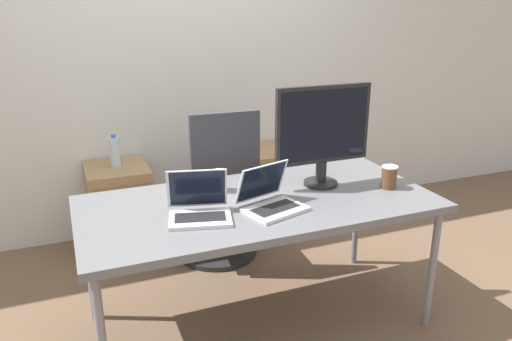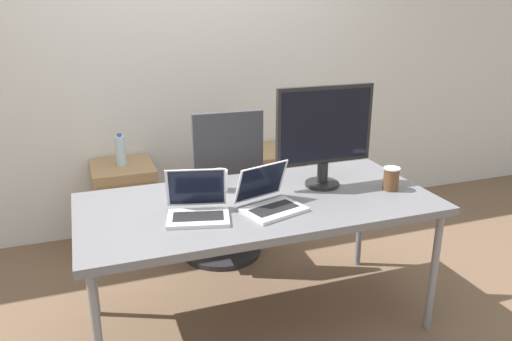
# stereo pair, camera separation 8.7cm
# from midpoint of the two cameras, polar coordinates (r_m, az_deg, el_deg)

# --- Properties ---
(ground_plane) EXTENTS (14.00, 14.00, 0.00)m
(ground_plane) POSITION_cam_midpoint_polar(r_m,az_deg,el_deg) (2.95, 1.18, -16.77)
(ground_plane) COLOR brown
(wall_back) EXTENTS (10.00, 0.05, 2.60)m
(wall_back) POSITION_cam_midpoint_polar(r_m,az_deg,el_deg) (3.83, -6.73, 12.50)
(wall_back) COLOR silver
(wall_back) RESTS_ON ground_plane
(desk) EXTENTS (1.83, 0.86, 0.74)m
(desk) POSITION_cam_midpoint_polar(r_m,az_deg,el_deg) (2.61, 1.28, -4.34)
(desk) COLOR slate
(desk) RESTS_ON ground_plane
(office_chair) EXTENTS (0.56, 0.57, 1.08)m
(office_chair) POSITION_cam_midpoint_polar(r_m,az_deg,el_deg) (3.41, -3.09, -3.79)
(office_chair) COLOR #232326
(office_chair) RESTS_ON ground_plane
(cabinet_left) EXTENTS (0.42, 0.47, 0.62)m
(cabinet_left) POSITION_cam_midpoint_polar(r_m,az_deg,el_deg) (3.72, -14.03, -3.93)
(cabinet_left) COLOR #99754C
(cabinet_left) RESTS_ON ground_plane
(cabinet_right) EXTENTS (0.42, 0.47, 0.62)m
(cabinet_right) POSITION_cam_midpoint_polar(r_m,az_deg,el_deg) (3.96, 2.14, -1.93)
(cabinet_right) COLOR #99754C
(cabinet_right) RESTS_ON ground_plane
(water_bottle) EXTENTS (0.07, 0.07, 0.23)m
(water_bottle) POSITION_cam_midpoint_polar(r_m,az_deg,el_deg) (3.59, -14.55, 2.22)
(water_bottle) COLOR silver
(water_bottle) RESTS_ON cabinet_left
(laptop_left) EXTENTS (0.33, 0.31, 0.22)m
(laptop_left) POSITION_cam_midpoint_polar(r_m,az_deg,el_deg) (2.40, -5.67, -4.21)
(laptop_left) COLOR silver
(laptop_left) RESTS_ON desk
(laptop_right) EXTENTS (0.34, 0.35, 0.21)m
(laptop_right) POSITION_cam_midpoint_polar(r_m,az_deg,el_deg) (2.47, 2.56, -3.39)
(laptop_right) COLOR silver
(laptop_right) RESTS_ON desk
(monitor) EXTENTS (0.56, 0.19, 0.56)m
(monitor) POSITION_cam_midpoint_polar(r_m,az_deg,el_deg) (2.73, 8.73, 4.32)
(monitor) COLOR black
(monitor) RESTS_ON desk
(coffee_cup_white) EXTENTS (0.09, 0.09, 0.12)m
(coffee_cup_white) POSITION_cam_midpoint_polar(r_m,az_deg,el_deg) (2.71, -3.23, -1.14)
(coffee_cup_white) COLOR white
(coffee_cup_white) RESTS_ON desk
(coffee_cup_brown) EXTENTS (0.09, 0.09, 0.13)m
(coffee_cup_brown) POSITION_cam_midpoint_polar(r_m,az_deg,el_deg) (2.82, 16.04, -0.91)
(coffee_cup_brown) COLOR brown
(coffee_cup_brown) RESTS_ON desk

